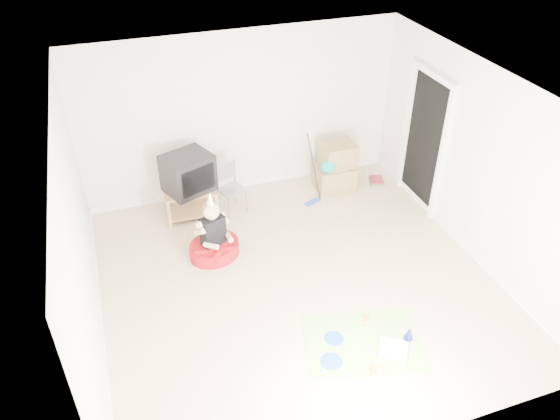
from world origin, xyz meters
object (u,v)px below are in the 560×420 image
object	(u,v)px
tv_stand	(191,201)
cardboard_boxes	(336,168)
crt_tv	(188,173)
folding_chair	(232,190)
seated_woman	(214,242)
birthday_cake	(393,350)

from	to	relation	value
tv_stand	cardboard_boxes	bearing A→B (deg)	1.20
crt_tv	folding_chair	distance (m)	0.74
folding_chair	cardboard_boxes	world-z (taller)	folding_chair
crt_tv	seated_woman	xyz separation A→B (m)	(0.11, -1.03, -0.54)
cardboard_boxes	tv_stand	bearing A→B (deg)	-178.80
folding_chair	birthday_cake	xyz separation A→B (m)	(0.98, -3.34, -0.34)
tv_stand	crt_tv	xyz separation A→B (m)	(0.00, 0.00, 0.48)
folding_chair	crt_tv	bearing A→B (deg)	174.65
crt_tv	tv_stand	bearing A→B (deg)	-111.64
crt_tv	folding_chair	world-z (taller)	crt_tv
folding_chair	seated_woman	world-z (taller)	seated_woman
tv_stand	cardboard_boxes	xyz separation A→B (m)	(2.40, 0.05, 0.09)
crt_tv	folding_chair	bearing A→B (deg)	-26.99
tv_stand	birthday_cake	size ratio (longest dim) A/B	2.03
tv_stand	folding_chair	world-z (taller)	folding_chair
tv_stand	birthday_cake	xyz separation A→B (m)	(1.61, -3.40, -0.24)
cardboard_boxes	birthday_cake	xyz separation A→B (m)	(-0.79, -3.45, -0.33)
crt_tv	cardboard_boxes	world-z (taller)	crt_tv
tv_stand	crt_tv	bearing A→B (deg)	90.00
folding_chair	birthday_cake	world-z (taller)	folding_chair
crt_tv	birthday_cake	world-z (taller)	crt_tv
seated_woman	birthday_cake	size ratio (longest dim) A/B	2.62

